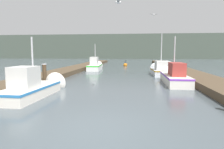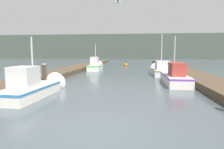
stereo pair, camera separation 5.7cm
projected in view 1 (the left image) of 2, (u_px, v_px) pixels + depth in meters
ground_plane at (96, 130)px, 5.40m from camera, size 200.00×200.00×0.00m
dock_left at (72, 69)px, 21.82m from camera, size 2.37×40.00×0.39m
dock_right at (180, 71)px, 20.54m from camera, size 2.37×40.00×0.39m
distant_shore_ridge at (132, 47)px, 67.34m from camera, size 120.00×16.00×7.47m
fishing_boat_0 at (36, 87)px, 9.69m from camera, size 1.47×4.62×3.16m
fishing_boat_1 at (173, 76)px, 13.80m from camera, size 1.41×5.50×3.47m
fishing_boat_2 at (160, 70)px, 18.69m from camera, size 1.76×4.65×4.24m
fishing_boat_3 at (95, 66)px, 23.82m from camera, size 1.63×5.29×3.32m
mooring_piling_1 at (45, 75)px, 12.21m from camera, size 0.28×0.28×1.38m
channel_buoy at (125, 65)px, 29.72m from camera, size 0.58×0.58×1.08m
seagull_lead at (118, 2)px, 9.51m from camera, size 0.30×0.56×0.12m
seagull_1 at (154, 15)px, 15.33m from camera, size 0.56×0.30×0.12m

